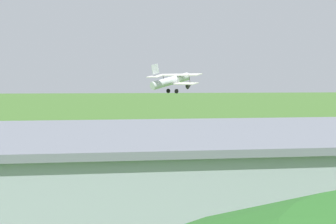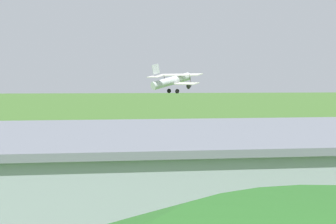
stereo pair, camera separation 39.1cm
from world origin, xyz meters
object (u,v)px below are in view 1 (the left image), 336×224
Objects in this scene: truck_delivery_white at (303,161)px; person_watching_takeoff at (97,171)px; biplane at (172,81)px; person_beside_truck at (39,168)px; hangar at (167,186)px; person_walking_on_apron at (30,176)px; person_near_hangar_door at (335,183)px.

truck_delivery_white is 18.98m from person_watching_takeoff.
truck_delivery_white is at bearing 175.18° from person_watching_takeoff.
person_watching_takeoff is at bearing -4.82° from truck_delivery_white.
person_beside_truck is (14.82, 20.62, -8.05)m from biplane.
hangar reaches higher than truck_delivery_white.
person_walking_on_apron is 1.01× the size of person_beside_truck.
person_watching_takeoff is 5.86m from person_walking_on_apron.
truck_delivery_white reaches higher than person_walking_on_apron.
person_beside_truck is at bearing -17.90° from person_near_hangar_door.
person_beside_truck is (24.36, -2.81, -0.77)m from truck_delivery_white.
biplane is 5.22× the size of person_walking_on_apron.
biplane is 5.19× the size of person_near_hangar_door.
person_near_hangar_door is at bearing 94.92° from truck_delivery_white.
hangar is 17.18× the size of person_walking_on_apron.
person_walking_on_apron is (24.43, 0.34, -0.75)m from truck_delivery_white.
hangar is 16.28m from person_watching_takeoff.
person_walking_on_apron reaches higher than person_beside_truck.
person_walking_on_apron is at bearing 19.29° from person_watching_takeoff.
person_beside_truck is at bearing 54.30° from biplane.
truck_delivery_white is 3.93× the size of person_walking_on_apron.
truck_delivery_white is (-13.93, -13.72, -1.57)m from hangar.
person_near_hangar_door reaches higher than person_watching_takeoff.
truck_delivery_white is 3.99× the size of person_beside_truck.
hangar reaches higher than person_walking_on_apron.
person_near_hangar_door is (-24.88, 4.86, 0.00)m from person_walking_on_apron.
truck_delivery_white is at bearing 173.42° from person_beside_truck.
person_walking_on_apron is at bearing 88.79° from person_beside_truck.
person_watching_takeoff is at bearing -72.03° from hangar.
biplane is 29.17m from person_walking_on_apron.
hangar is 17.43× the size of person_beside_truck.
person_walking_on_apron is 3.15m from person_beside_truck.
person_near_hangar_door is at bearing 162.10° from person_beside_truck.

